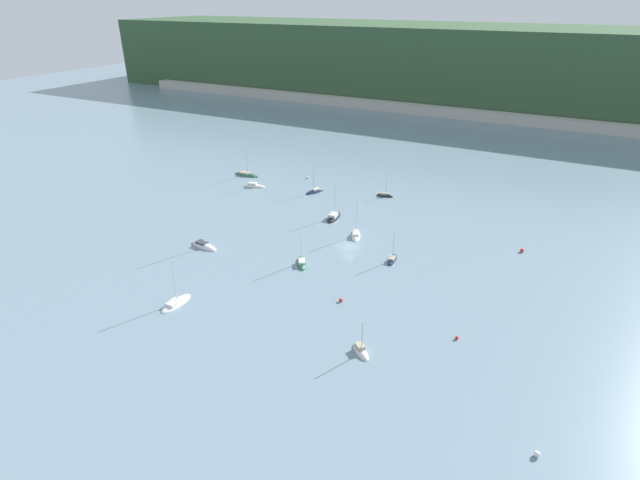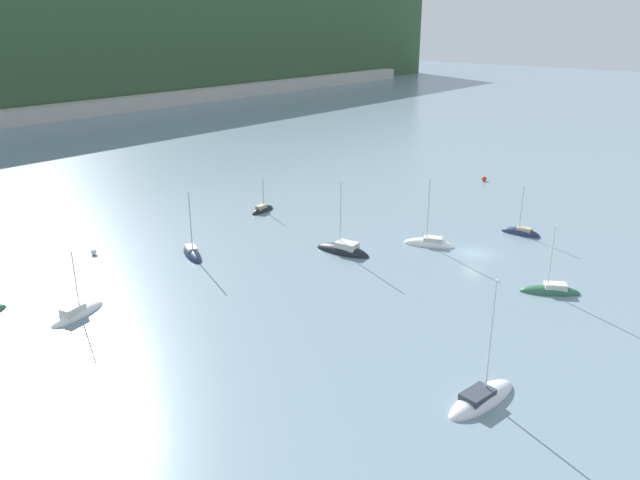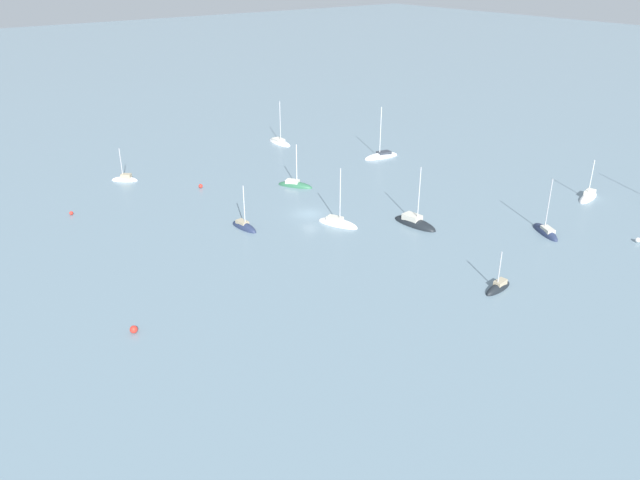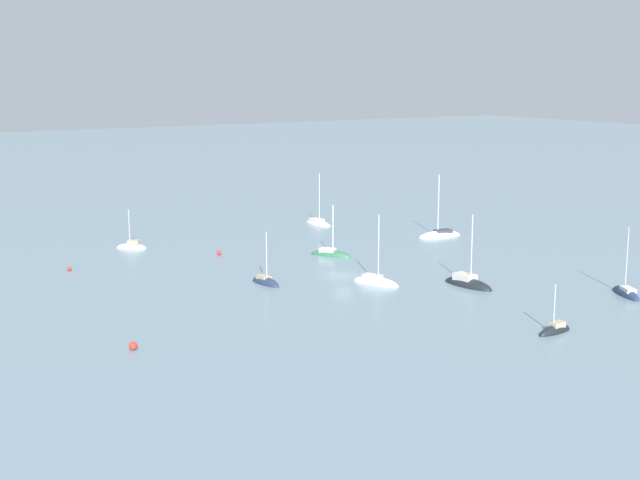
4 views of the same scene
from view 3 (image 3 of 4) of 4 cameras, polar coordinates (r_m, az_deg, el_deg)
ground_plane at (r=95.52m, az=-0.95°, el=2.39°), size 600.00×600.00×0.00m
sailboat_0 at (r=91.31m, az=-6.95°, el=1.15°), size 2.17×5.40×7.48m
sailboat_1 at (r=110.75m, az=23.31°, el=3.59°), size 6.63×3.31×7.34m
sailboat_2 at (r=92.77m, az=8.65°, el=1.47°), size 3.33×7.60×9.94m
sailboat_3 at (r=77.39m, az=15.97°, el=-4.29°), size 4.79×1.87×5.84m
sailboat_4 at (r=94.54m, az=19.90°, el=0.63°), size 4.07×6.19×9.03m
sailboat_5 at (r=132.43m, az=-3.70°, el=8.87°), size 2.60×7.05×9.47m
sailboat_7 at (r=123.27m, az=5.62°, el=7.58°), size 7.70×3.42×10.85m
sailboat_8 at (r=114.98m, az=-17.41°, el=5.27°), size 4.53×4.25×6.55m
sailboat_9 at (r=91.77m, az=1.62°, el=1.47°), size 4.41×6.69×9.63m
sailboat_10 at (r=107.14m, az=-2.30°, el=4.99°), size 4.90×6.25×8.21m
mooring_buoy_0 at (r=108.09m, az=-10.86°, el=4.87°), size 0.69×0.69×0.69m
mooring_buoy_1 at (r=96.59m, az=27.05°, el=-0.00°), size 0.70×0.70×0.70m
mooring_buoy_2 at (r=69.12m, az=-16.66°, el=-7.84°), size 0.83×0.83×0.83m
mooring_buoy_4 at (r=102.37m, az=-21.79°, el=2.30°), size 0.58×0.58×0.58m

